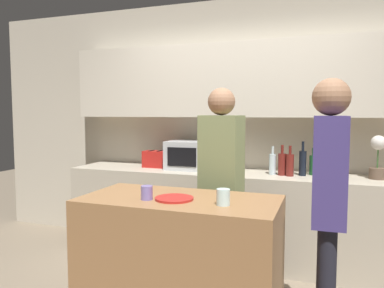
# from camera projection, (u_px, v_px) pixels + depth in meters

# --- Properties ---
(back_wall) EXTENTS (6.40, 0.40, 2.70)m
(back_wall) POSITION_uv_depth(u_px,v_px,m) (246.00, 109.00, 3.94)
(back_wall) COLOR beige
(back_wall) RESTS_ON ground_plane
(back_counter) EXTENTS (3.60, 0.62, 0.90)m
(back_counter) POSITION_uv_depth(u_px,v_px,m) (239.00, 216.00, 3.78)
(back_counter) COLOR #B7AD99
(back_counter) RESTS_ON ground_plane
(kitchen_island) EXTENTS (1.35, 0.68, 0.91)m
(kitchen_island) POSITION_uv_depth(u_px,v_px,m) (180.00, 263.00, 2.59)
(kitchen_island) COLOR #996B42
(kitchen_island) RESTS_ON ground_plane
(microwave) EXTENTS (0.52, 0.39, 0.30)m
(microwave) POSITION_uv_depth(u_px,v_px,m) (193.00, 155.00, 3.96)
(microwave) COLOR #B7BABC
(microwave) RESTS_ON back_counter
(toaster) EXTENTS (0.26, 0.16, 0.18)m
(toaster) POSITION_uv_depth(u_px,v_px,m) (156.00, 159.00, 4.11)
(toaster) COLOR #B21E19
(toaster) RESTS_ON back_counter
(potted_plant) EXTENTS (0.14, 0.14, 0.39)m
(potted_plant) POSITION_uv_depth(u_px,v_px,m) (378.00, 157.00, 3.36)
(potted_plant) COLOR brown
(potted_plant) RESTS_ON back_counter
(bottle_0) EXTENTS (0.07, 0.07, 0.27)m
(bottle_0) POSITION_uv_depth(u_px,v_px,m) (272.00, 164.00, 3.62)
(bottle_0) COLOR silver
(bottle_0) RESTS_ON back_counter
(bottle_1) EXTENTS (0.08, 0.08, 0.29)m
(bottle_1) POSITION_uv_depth(u_px,v_px,m) (282.00, 164.00, 3.58)
(bottle_1) COLOR maroon
(bottle_1) RESTS_ON back_counter
(bottle_2) EXTENTS (0.07, 0.07, 0.29)m
(bottle_2) POSITION_uv_depth(u_px,v_px,m) (290.00, 164.00, 3.53)
(bottle_2) COLOR maroon
(bottle_2) RESTS_ON back_counter
(bottle_3) EXTENTS (0.07, 0.07, 0.33)m
(bottle_3) POSITION_uv_depth(u_px,v_px,m) (303.00, 163.00, 3.55)
(bottle_3) COLOR black
(bottle_3) RESTS_ON back_counter
(bottle_4) EXTENTS (0.07, 0.07, 0.26)m
(bottle_4) POSITION_uv_depth(u_px,v_px,m) (313.00, 165.00, 3.60)
(bottle_4) COLOR #194723
(bottle_4) RESTS_ON back_counter
(bottle_5) EXTENTS (0.07, 0.07, 0.32)m
(bottle_5) POSITION_uv_depth(u_px,v_px,m) (323.00, 163.00, 3.52)
(bottle_5) COLOR maroon
(bottle_5) RESTS_ON back_counter
(bottle_6) EXTENTS (0.08, 0.08, 0.23)m
(bottle_6) POSITION_uv_depth(u_px,v_px,m) (335.00, 168.00, 3.47)
(bottle_6) COLOR #472814
(bottle_6) RESTS_ON back_counter
(plate_on_island) EXTENTS (0.26, 0.26, 0.01)m
(plate_on_island) POSITION_uv_depth(u_px,v_px,m) (174.00, 198.00, 2.50)
(plate_on_island) COLOR red
(plate_on_island) RESTS_ON kitchen_island
(cup_0) EXTENTS (0.09, 0.09, 0.10)m
(cup_0) POSITION_uv_depth(u_px,v_px,m) (223.00, 197.00, 2.35)
(cup_0) COLOR silver
(cup_0) RESTS_ON kitchen_island
(cup_1) EXTENTS (0.08, 0.08, 0.09)m
(cup_1) POSITION_uv_depth(u_px,v_px,m) (147.00, 193.00, 2.50)
(cup_1) COLOR #7D71BC
(cup_1) RESTS_ON kitchen_island
(person_left) EXTENTS (0.22, 0.35, 1.70)m
(person_left) POSITION_uv_depth(u_px,v_px,m) (328.00, 192.00, 2.25)
(person_left) COLOR black
(person_left) RESTS_ON ground_plane
(person_center) EXTENTS (0.37, 0.26, 1.70)m
(person_center) POSITION_uv_depth(u_px,v_px,m) (221.00, 172.00, 3.06)
(person_center) COLOR black
(person_center) RESTS_ON ground_plane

